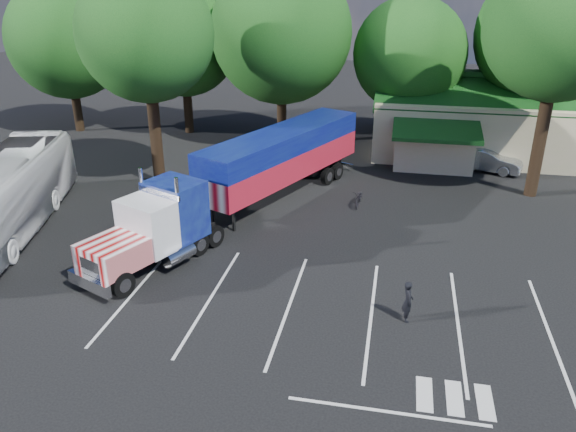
% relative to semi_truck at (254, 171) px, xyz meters
% --- Properties ---
extents(ground, '(120.00, 120.00, 0.00)m').
position_rel_semi_truck_xyz_m(ground, '(3.65, -2.93, -2.33)').
color(ground, black).
rests_on(ground, ground).
extents(event_hall, '(24.20, 14.12, 5.55)m').
position_rel_semi_truck_xyz_m(event_hall, '(17.39, 14.87, -0.12)').
color(event_hall, beige).
rests_on(event_hall, ground).
extents(tree_row_a, '(9.00, 9.00, 11.68)m').
position_rel_semi_truck_xyz_m(tree_row_a, '(-18.35, 13.57, 4.83)').
color(tree_row_a, black).
rests_on(tree_row_a, ground).
extents(tree_row_b, '(8.40, 8.40, 11.35)m').
position_rel_semi_truck_xyz_m(tree_row_b, '(-9.35, 14.87, 4.80)').
color(tree_row_b, black).
rests_on(tree_row_b, ground).
extents(tree_row_c, '(10.00, 10.00, 13.05)m').
position_rel_semi_truck_xyz_m(tree_row_c, '(-1.35, 13.27, 5.70)').
color(tree_row_c, black).
rests_on(tree_row_c, ground).
extents(tree_row_d, '(8.00, 8.00, 10.60)m').
position_rel_semi_truck_xyz_m(tree_row_d, '(7.65, 14.57, 4.25)').
color(tree_row_d, black).
rests_on(tree_row_d, ground).
extents(tree_row_e, '(9.60, 9.60, 12.90)m').
position_rel_semi_truck_xyz_m(tree_row_e, '(16.65, 15.07, 5.75)').
color(tree_row_e, black).
rests_on(tree_row_e, ground).
extents(tree_near_left, '(7.60, 7.60, 12.65)m').
position_rel_semi_truck_xyz_m(tree_near_left, '(-6.85, 3.07, 6.48)').
color(tree_near_left, black).
rests_on(tree_near_left, ground).
extents(tree_near_right, '(8.00, 8.00, 13.50)m').
position_rel_semi_truck_xyz_m(tree_near_right, '(15.15, 5.57, 7.13)').
color(tree_near_right, black).
rests_on(tree_near_right, ground).
extents(semi_truck, '(10.06, 19.01, 4.13)m').
position_rel_semi_truck_xyz_m(semi_truck, '(0.00, 0.00, 0.00)').
color(semi_truck, black).
rests_on(semi_truck, ground).
extents(woman, '(0.50, 0.66, 1.64)m').
position_rel_semi_truck_xyz_m(woman, '(8.15, -8.93, -1.52)').
color(woman, black).
rests_on(woman, ground).
extents(bicycle, '(0.73, 1.78, 0.91)m').
position_rel_semi_truck_xyz_m(bicycle, '(5.45, 2.00, -1.88)').
color(bicycle, black).
rests_on(bicycle, ground).
extents(tour_bus, '(6.62, 13.80, 3.74)m').
position_rel_semi_truck_xyz_m(tour_bus, '(-11.47, -4.86, -0.46)').
color(tour_bus, silver).
rests_on(tour_bus, ground).
extents(silver_sedan, '(4.84, 2.88, 1.51)m').
position_rel_semi_truck_xyz_m(silver_sedan, '(13.01, 9.59, -1.58)').
color(silver_sedan, '#94979B').
rests_on(silver_sedan, ground).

